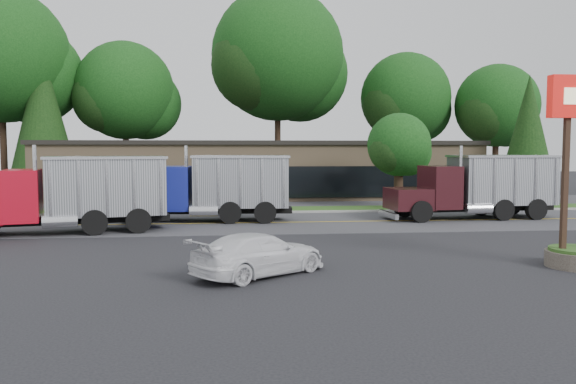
% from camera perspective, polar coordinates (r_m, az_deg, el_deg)
% --- Properties ---
extents(ground, '(140.00, 140.00, 0.00)m').
position_cam_1_polar(ground, '(19.27, -4.82, -6.69)').
color(ground, '#2B2B2F').
rests_on(ground, ground).
extents(road, '(60.00, 8.00, 0.02)m').
position_cam_1_polar(road, '(28.15, -5.09, -3.18)').
color(road, '#525257').
rests_on(road, ground).
extents(center_line, '(60.00, 0.12, 0.01)m').
position_cam_1_polar(center_line, '(28.15, -5.09, -3.18)').
color(center_line, gold).
rests_on(center_line, ground).
extents(curb, '(60.00, 0.30, 0.12)m').
position_cam_1_polar(curb, '(32.32, -5.16, -2.21)').
color(curb, '#9E9E99').
rests_on(curb, ground).
extents(grass_verge, '(60.00, 3.40, 0.03)m').
position_cam_1_polar(grass_verge, '(34.11, -5.19, -1.86)').
color(grass_verge, '#2D521C').
rests_on(grass_verge, ground).
extents(far_parking, '(60.00, 7.00, 0.02)m').
position_cam_1_polar(far_parking, '(39.09, -5.25, -1.07)').
color(far_parking, '#525257').
rests_on(far_parking, ground).
extents(strip_mall, '(32.00, 12.00, 4.00)m').
position_cam_1_polar(strip_mall, '(45.00, -2.77, 2.21)').
color(strip_mall, '#9A7E5E').
rests_on(strip_mall, ground).
extents(tree_far_a, '(12.26, 11.54, 17.49)m').
position_cam_1_polar(tree_far_a, '(55.18, -26.94, 11.68)').
color(tree_far_a, '#382619').
rests_on(tree_far_a, ground).
extents(tree_far_b, '(9.44, 8.89, 13.47)m').
position_cam_1_polar(tree_far_b, '(54.11, -16.06, 9.40)').
color(tree_far_b, '#382619').
rests_on(tree_far_b, ground).
extents(tree_far_c, '(13.03, 12.27, 18.59)m').
position_cam_1_polar(tree_far_c, '(53.88, -0.86, 13.10)').
color(tree_far_c, '#382619').
rests_on(tree_far_c, ground).
extents(tree_far_d, '(8.92, 8.40, 12.73)m').
position_cam_1_polar(tree_far_d, '(54.72, 11.95, 8.92)').
color(tree_far_d, '#382619').
rests_on(tree_far_d, ground).
extents(tree_far_e, '(8.05, 7.57, 11.48)m').
position_cam_1_polar(tree_far_e, '(55.75, 20.50, 7.83)').
color(tree_far_e, '#382619').
rests_on(tree_far_e, ground).
extents(evergreen_left, '(5.47, 5.47, 12.44)m').
position_cam_1_polar(evergreen_left, '(51.48, -23.66, 7.51)').
color(evergreen_left, '#382619').
rests_on(evergreen_left, ground).
extents(evergreen_right, '(3.87, 3.87, 8.79)m').
position_cam_1_polar(evergreen_right, '(42.12, 23.22, 5.57)').
color(evergreen_right, '#382619').
rests_on(evergreen_right, ground).
extents(tree_verge, '(4.15, 3.91, 5.93)m').
position_cam_1_polar(tree_verge, '(35.49, 11.29, 4.41)').
color(tree_verge, '#382619').
rests_on(tree_verge, ground).
extents(dump_truck_red, '(9.00, 4.42, 3.36)m').
position_cam_1_polar(dump_truck_red, '(26.43, -20.55, 0.00)').
color(dump_truck_red, black).
rests_on(dump_truck_red, ground).
extents(dump_truck_blue, '(8.41, 3.03, 3.36)m').
position_cam_1_polar(dump_truck_blue, '(28.91, -7.02, 0.60)').
color(dump_truck_blue, black).
rests_on(dump_truck_blue, ground).
extents(dump_truck_maroon, '(9.18, 3.29, 3.36)m').
position_cam_1_polar(dump_truck_maroon, '(31.53, 18.95, 0.71)').
color(dump_truck_maroon, black).
rests_on(dump_truck_maroon, ground).
extents(rally_car, '(4.47, 3.96, 1.24)m').
position_cam_1_polar(rally_car, '(16.58, -2.91, -6.31)').
color(rally_car, white).
rests_on(rally_car, ground).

